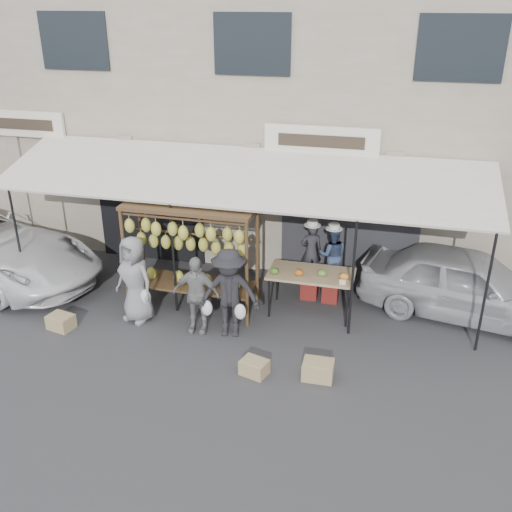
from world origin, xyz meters
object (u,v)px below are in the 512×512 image
Objects in this scene: vendor_right at (333,255)px; sedan at (466,284)px; banana_rack at (189,239)px; customer_mid at (196,295)px; customer_left at (135,279)px; crate_far at (61,322)px; crate_near_b at (318,370)px; customer_right at (229,293)px; produce_table at (311,275)px; vendor_left at (311,251)px; crate_near_a at (254,367)px.

vendor_right is 0.29× the size of sedan.
customer_mid is (0.38, -0.76, -0.79)m from banana_rack.
customer_left is (-0.92, -0.65, -0.69)m from banana_rack.
crate_far is at bearing -131.56° from customer_left.
crate_far is at bearing 176.24° from crate_near_b.
sedan is at bearing 11.92° from banana_rack.
customer_mid is 5.31m from sedan.
customer_right reaches higher than crate_far.
customer_mid reaches higher than sedan.
customer_right reaches higher than sedan.
vendor_left is at bearing 99.61° from produce_table.
banana_rack is 1.48× the size of customer_right.
vendor_right is 0.78× the size of customer_mid.
vendor_left is 2.54× the size of crate_far.
crate_near_b is at bearing -76.79° from produce_table.
customer_left is 3.05m from crate_near_a.
vendor_right reaches higher than produce_table.
customer_mid is (-1.98, -1.18, -0.09)m from produce_table.
vendor_left is 3.13m from crate_near_a.
crate_near_a is at bearing -45.99° from banana_rack.
produce_table is 0.72m from vendor_left.
vendor_right is 2.95m from customer_mid.
banana_rack is 2.54m from vendor_left.
customer_left is (-3.16, -1.74, -0.20)m from vendor_left.
vendor_right is (2.69, 1.05, -0.50)m from banana_rack.
customer_right reaches higher than crate_near_a.
crate_near_b is at bearing 8.76° from crate_near_a.
vendor_right is at bearing 45.24° from customer_left.
vendor_left is at bearing 28.78° from crate_far.
banana_rack is 5.54× the size of crate_far.
crate_near_a is (-0.90, -2.90, -0.93)m from vendor_right.
crate_near_a is (0.76, -1.10, -0.75)m from customer_right.
customer_right is (1.02, -0.74, -0.69)m from banana_rack.
sedan is (2.98, 0.71, -0.16)m from produce_table.
sedan reaches higher than crate_near_a.
customer_mid is 0.88× the size of customer_right.
banana_rack is at bearing 31.47° from crate_far.
vendor_right reaches higher than customer_mid.
sedan is at bearing 13.32° from produce_table.
produce_table is 4.95m from crate_far.
customer_mid is at bearing 159.53° from crate_near_b.
crate_near_b is at bearing -23.49° from customer_mid.
vendor_left is 0.99× the size of vendor_right.
vendor_left is 2.71× the size of crate_near_a.
crate_near_b is (0.61, -2.78, -0.93)m from vendor_left.
vendor_right is at bearing 37.11° from customer_right.
crate_near_a is at bearing -40.69° from customer_mid.
customer_right is 3.75× the size of crate_far.
banana_rack is at bearing 134.02° from customer_right.
customer_left reaches higher than vendor_right.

